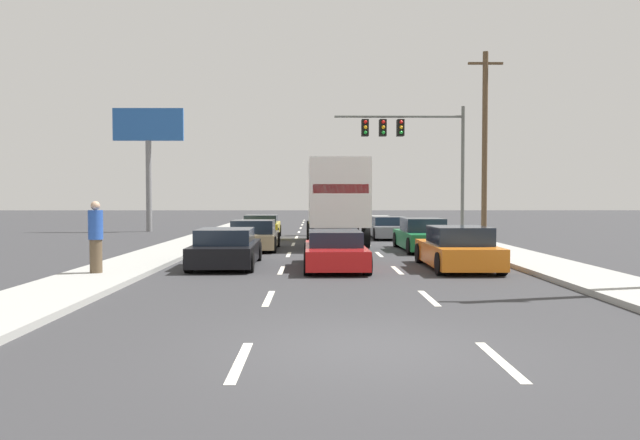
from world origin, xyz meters
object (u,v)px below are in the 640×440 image
(car_tan, at_px, (254,236))
(box_truck, at_px, (336,198))
(car_yellow, at_px, (261,227))
(car_gray, at_px, (389,228))
(utility_pole_mid, at_px, (485,143))
(traffic_signal_mast, at_px, (405,137))
(car_green, at_px, (423,236))
(roadside_billboard, at_px, (148,143))
(car_black, at_px, (226,249))
(car_orange, at_px, (458,249))
(car_red, at_px, (335,250))
(pedestrian_near_corner, at_px, (96,237))

(car_tan, relative_size, box_truck, 0.49)
(car_yellow, distance_m, car_gray, 6.70)
(utility_pole_mid, bearing_deg, traffic_signal_mast, 134.08)
(car_yellow, bearing_deg, car_gray, -0.15)
(car_green, xyz_separation_m, roadside_billboard, (-14.79, 13.99, 5.00))
(car_black, xyz_separation_m, car_gray, (6.66, 13.11, -0.02))
(car_black, bearing_deg, roadside_billboard, 111.37)
(car_gray, height_order, traffic_signal_mast, traffic_signal_mast)
(car_gray, bearing_deg, car_orange, -88.41)
(car_red, height_order, roadside_billboard, roadside_billboard)
(car_orange, bearing_deg, car_red, 176.20)
(car_black, xyz_separation_m, box_truck, (3.71, 8.82, 1.55))
(car_orange, bearing_deg, car_green, 89.36)
(box_truck, distance_m, car_red, 9.39)
(car_tan, distance_m, car_gray, 9.54)
(car_gray, height_order, pedestrian_near_corner, pedestrian_near_corner)
(car_yellow, bearing_deg, car_black, -89.79)
(car_green, bearing_deg, pedestrian_near_corner, -140.63)
(car_tan, xyz_separation_m, roadside_billboard, (-7.94, 13.59, 5.04))
(traffic_signal_mast, bearing_deg, car_gray, -112.20)
(car_black, relative_size, roadside_billboard, 0.57)
(car_tan, distance_m, car_green, 6.87)
(car_green, distance_m, roadside_billboard, 20.96)
(car_yellow, relative_size, car_black, 1.01)
(pedestrian_near_corner, bearing_deg, car_yellow, 79.21)
(roadside_billboard, distance_m, pedestrian_near_corner, 23.24)
(car_green, bearing_deg, car_orange, -90.64)
(car_green, bearing_deg, car_tan, 176.73)
(box_truck, relative_size, traffic_signal_mast, 1.11)
(car_orange, relative_size, roadside_billboard, 0.56)
(traffic_signal_mast, bearing_deg, box_truck, -119.58)
(pedestrian_near_corner, bearing_deg, car_gray, 58.41)
(car_green, bearing_deg, traffic_signal_mast, 85.36)
(car_green, relative_size, car_orange, 1.06)
(car_tan, xyz_separation_m, pedestrian_near_corner, (-3.31, -8.74, 0.55))
(car_tan, bearing_deg, roadside_billboard, 120.27)
(car_red, bearing_deg, car_tan, 115.63)
(utility_pole_mid, bearing_deg, car_red, -121.98)
(car_gray, xyz_separation_m, traffic_signal_mast, (1.32, 3.24, 5.08))
(car_tan, bearing_deg, car_gray, 47.81)
(box_truck, xyz_separation_m, roadside_billboard, (-11.39, 10.82, 3.49))
(car_yellow, distance_m, car_red, 13.98)
(traffic_signal_mast, relative_size, utility_pole_mid, 0.78)
(car_gray, bearing_deg, pedestrian_near_corner, -121.59)
(box_truck, distance_m, pedestrian_near_corner, 13.40)
(traffic_signal_mast, distance_m, pedestrian_near_corner, 22.47)
(car_yellow, height_order, car_green, car_green)
(car_yellow, bearing_deg, box_truck, -48.90)
(car_black, distance_m, box_truck, 9.69)
(car_gray, bearing_deg, car_yellow, 179.85)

